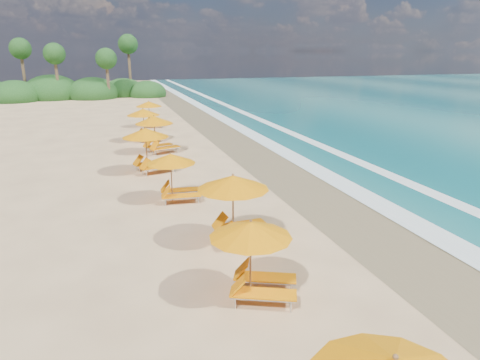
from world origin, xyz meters
The scene contains 11 objects.
ground centered at (0.00, 0.00, 0.00)m, with size 160.00×160.00×0.00m, color #D8B37F.
wet_sand centered at (4.00, 0.00, 0.01)m, with size 4.00×160.00×0.01m, color olive.
surf_foam centered at (6.70, 0.00, 0.03)m, with size 4.00×160.00×0.01m.
station_3 centered at (-1.44, -6.00, 1.15)m, with size 2.69×2.67×2.06m.
station_4 centered at (-0.92, -2.75, 1.29)m, with size 2.56×2.39×2.30m.
station_5 centered at (-2.18, 1.81, 1.14)m, with size 2.31×2.17×2.03m.
station_6 centered at (-2.70, 6.49, 1.31)m, with size 2.93×2.85×2.34m.
station_7 centered at (-1.80, 10.76, 1.29)m, with size 2.96×2.91×2.30m.
station_8 centered at (-2.07, 14.56, 1.27)m, with size 2.46×2.27×2.27m.
station_9 centered at (-1.15, 20.22, 1.19)m, with size 2.64×2.56×2.12m.
treeline centered at (-9.94, 45.51, 1.00)m, with size 25.80×8.80×9.74m.
Camera 1 is at (-4.67, -14.95, 5.90)m, focal length 32.23 mm.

